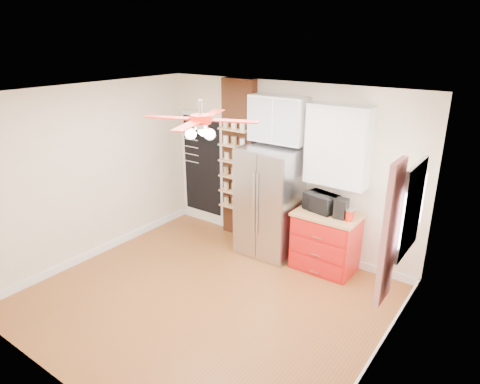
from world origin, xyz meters
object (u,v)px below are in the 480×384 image
Objects in this scene: toaster_oven at (321,202)px; canister_left at (349,216)px; fridge at (269,202)px; pantry_jar_oats at (227,156)px; ceiling_fan at (201,120)px; coffee_maker at (341,208)px; red_cabinet at (326,241)px.

toaster_oven is 3.12× the size of canister_left.
fridge reaches higher than toaster_oven.
canister_left is 1.32× the size of pantry_jar_oats.
canister_left is (1.32, -0.03, 0.10)m from fridge.
canister_left is at bearing 51.65° from ceiling_fan.
fridge is at bearing 178.80° from canister_left.
coffee_maker is (1.18, 0.01, 0.17)m from fridge.
fridge is at bearing -162.53° from toaster_oven.
toaster_oven reaches higher than red_cabinet.
fridge is 1.86× the size of red_cabinet.
pantry_jar_oats reaches higher than coffee_maker.
red_cabinet is 2.75m from ceiling_fan.
ceiling_fan is 2.43m from coffee_maker.
ceiling_fan is 4.89× the size of coffee_maker.
coffee_maker is at bearing 163.92° from canister_left.
coffee_maker reaches higher than red_cabinet.
pantry_jar_oats is (-2.29, 0.21, 0.45)m from canister_left.
coffee_maker is at bearing -4.43° from pantry_jar_oats.
toaster_oven is at bearing 165.56° from coffee_maker.
red_cabinet is at bearing 167.41° from canister_left.
pantry_jar_oats is (-1.81, 0.09, 0.40)m from toaster_oven.
fridge is at bearing 179.26° from coffee_maker.
toaster_oven is 4.11× the size of pantry_jar_oats.
ceiling_fan reaches higher than pantry_jar_oats.
toaster_oven is at bearing -2.71° from pantry_jar_oats.
pantry_jar_oats is (-2.16, 0.17, 0.39)m from coffee_maker.
fridge is 1.25× the size of ceiling_fan.
fridge is at bearing 91.76° from ceiling_fan.
red_cabinet is 6.20× the size of canister_left.
red_cabinet is (0.97, 0.05, -0.42)m from fridge.
fridge is at bearing -177.05° from red_cabinet.
fridge is 3.70× the size of toaster_oven.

